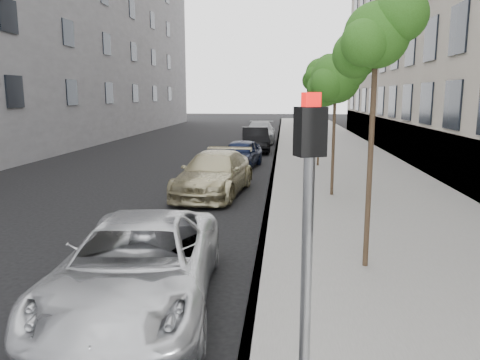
# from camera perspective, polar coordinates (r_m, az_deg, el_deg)

# --- Properties ---
(ground) EXTENTS (160.00, 160.00, 0.00)m
(ground) POSITION_cam_1_polar(r_m,az_deg,el_deg) (8.05, -6.97, -14.21)
(ground) COLOR black
(ground) RESTS_ON ground
(sidewalk) EXTENTS (6.40, 72.00, 0.14)m
(sidewalk) POSITION_cam_1_polar(r_m,az_deg,el_deg) (31.43, 10.28, 4.16)
(sidewalk) COLOR gray
(sidewalk) RESTS_ON ground
(curb) EXTENTS (0.15, 72.00, 0.14)m
(curb) POSITION_cam_1_polar(r_m,az_deg,el_deg) (31.32, 4.56, 4.27)
(curb) COLOR #9E9B93
(curb) RESTS_ON ground
(tree_near) EXTENTS (1.54, 1.34, 4.97)m
(tree_near) POSITION_cam_1_polar(r_m,az_deg,el_deg) (8.85, 16.48, 16.46)
(tree_near) COLOR #38281C
(tree_near) RESTS_ON sidewalk
(tree_mid) EXTENTS (1.85, 1.65, 4.63)m
(tree_mid) POSITION_cam_1_polar(r_m,az_deg,el_deg) (15.24, 11.69, 12.03)
(tree_mid) COLOR #38281C
(tree_mid) RESTS_ON sidewalk
(tree_far) EXTENTS (1.69, 1.49, 5.00)m
(tree_far) POSITION_cam_1_polar(r_m,az_deg,el_deg) (21.73, 9.86, 12.70)
(tree_far) COLOR #38281C
(tree_far) RESTS_ON sidewalk
(signal_pole) EXTENTS (0.29, 0.26, 3.21)m
(signal_pole) POSITION_cam_1_polar(r_m,az_deg,el_deg) (4.20, 8.24, -6.18)
(signal_pole) COLOR #939699
(signal_pole) RESTS_ON sidewalk
(minivan) EXTENTS (2.77, 5.24, 1.40)m
(minivan) POSITION_cam_1_polar(r_m,az_deg,el_deg) (7.60, -12.34, -10.15)
(minivan) COLOR silver
(minivan) RESTS_ON ground
(suv) EXTENTS (2.55, 5.13, 1.43)m
(suv) POSITION_cam_1_polar(r_m,az_deg,el_deg) (15.86, -3.15, 0.79)
(suv) COLOR tan
(suv) RESTS_ON ground
(sedan_blue) EXTENTS (2.04, 4.01, 1.31)m
(sedan_blue) POSITION_cam_1_polar(r_m,az_deg,el_deg) (21.74, 0.09, 3.21)
(sedan_blue) COLOR black
(sedan_blue) RESTS_ON ground
(sedan_black) EXTENTS (1.99, 4.52, 1.44)m
(sedan_black) POSITION_cam_1_polar(r_m,az_deg,el_deg) (28.08, 1.86, 4.95)
(sedan_black) COLOR black
(sedan_black) RESTS_ON ground
(sedan_rear) EXTENTS (2.11, 5.19, 1.50)m
(sedan_rear) POSITION_cam_1_polar(r_m,az_deg,el_deg) (33.43, 2.44, 5.85)
(sedan_rear) COLOR gray
(sedan_rear) RESTS_ON ground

